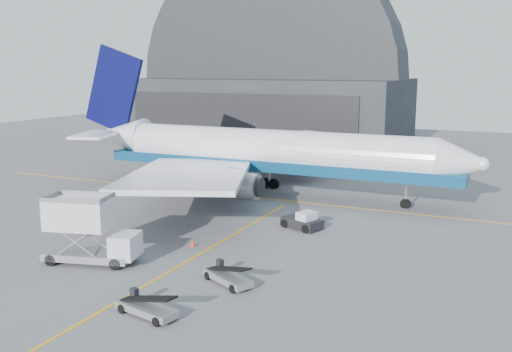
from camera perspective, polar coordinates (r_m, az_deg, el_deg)
The scene contains 9 objects.
ground at distance 43.95m, azimuth -6.06°, elevation -8.01°, with size 200.00×200.00×0.00m, color #565659.
taxi_lines at distance 54.71m, azimuth 0.77°, elevation -4.14°, with size 80.00×42.12×0.02m.
hangar at distance 109.66m, azimuth 1.45°, elevation 8.43°, with size 50.00×28.30×28.00m.
airliner at distance 64.14m, azimuth 0.21°, elevation 2.43°, with size 48.57×47.10×17.04m.
catering_truck at distance 43.49m, azimuth -16.47°, elevation -5.29°, with size 7.34×4.22×4.76m.
pushback_tug at distance 51.05m, azimuth 4.71°, elevation -4.58°, with size 4.01×3.12×1.64m.
belt_loader_a at distance 34.39m, azimuth -10.88°, elevation -12.77°, with size 4.35×2.18×1.62m.
belt_loader_b at distance 38.43m, azimuth -2.86°, elevation -9.99°, with size 4.23×3.08×1.64m.
traffic_cone at distance 46.29m, azimuth -6.35°, elevation -6.72°, with size 0.36×0.36×0.52m.
Camera 1 is at (21.55, -35.59, 14.17)m, focal length 40.00 mm.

